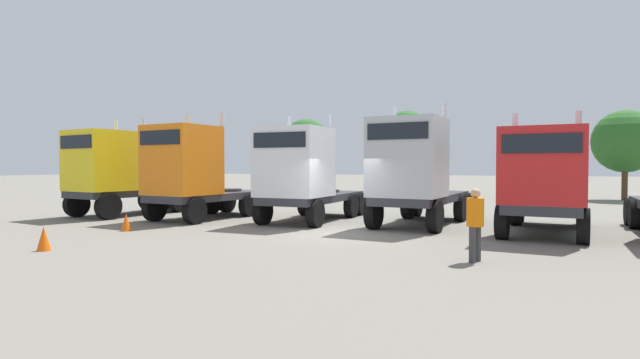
{
  "coord_description": "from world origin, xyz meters",
  "views": [
    {
      "loc": [
        5.44,
        -15.63,
        2.27
      ],
      "look_at": [
        -1.88,
        3.22,
        1.69
      ],
      "focal_mm": 27.98,
      "sensor_mm": 36.0,
      "label": 1
    }
  ],
  "objects_px": {
    "semi_truck_white": "(302,174)",
    "semi_truck_orange": "(192,172)",
    "semi_truck_red": "(544,180)",
    "traffic_cone_mid": "(44,238)",
    "traffic_cone_near": "(126,222)",
    "visitor_in_hivis": "(475,219)",
    "semi_truck_silver": "(414,172)",
    "semi_truck_yellow": "(116,172)"
  },
  "relations": [
    {
      "from": "semi_truck_red",
      "to": "semi_truck_yellow",
      "type": "bearing_deg",
      "value": -84.46
    },
    {
      "from": "semi_truck_silver",
      "to": "visitor_in_hivis",
      "type": "xyz_separation_m",
      "value": [
        2.57,
        -6.0,
        -1.02
      ]
    },
    {
      "from": "semi_truck_orange",
      "to": "traffic_cone_near",
      "type": "relative_size",
      "value": 10.15
    },
    {
      "from": "semi_truck_red",
      "to": "traffic_cone_mid",
      "type": "relative_size",
      "value": 10.08
    },
    {
      "from": "semi_truck_orange",
      "to": "visitor_in_hivis",
      "type": "height_order",
      "value": "semi_truck_orange"
    },
    {
      "from": "traffic_cone_mid",
      "to": "semi_truck_white",
      "type": "bearing_deg",
      "value": 65.31
    },
    {
      "from": "semi_truck_orange",
      "to": "semi_truck_red",
      "type": "bearing_deg",
      "value": 98.84
    },
    {
      "from": "visitor_in_hivis",
      "to": "traffic_cone_near",
      "type": "distance_m",
      "value": 11.76
    },
    {
      "from": "semi_truck_orange",
      "to": "traffic_cone_near",
      "type": "height_order",
      "value": "semi_truck_orange"
    },
    {
      "from": "semi_truck_red",
      "to": "traffic_cone_near",
      "type": "distance_m",
      "value": 13.99
    },
    {
      "from": "traffic_cone_mid",
      "to": "semi_truck_red",
      "type": "bearing_deg",
      "value": 31.65
    },
    {
      "from": "semi_truck_silver",
      "to": "traffic_cone_mid",
      "type": "bearing_deg",
      "value": -37.23
    },
    {
      "from": "semi_truck_silver",
      "to": "semi_truck_red",
      "type": "relative_size",
      "value": 0.99
    },
    {
      "from": "traffic_cone_mid",
      "to": "semi_truck_yellow",
      "type": "bearing_deg",
      "value": 122.44
    },
    {
      "from": "visitor_in_hivis",
      "to": "semi_truck_silver",
      "type": "bearing_deg",
      "value": 133.55
    },
    {
      "from": "semi_truck_silver",
      "to": "visitor_in_hivis",
      "type": "distance_m",
      "value": 6.61
    },
    {
      "from": "semi_truck_white",
      "to": "traffic_cone_near",
      "type": "xyz_separation_m",
      "value": [
        -4.7,
        -4.42,
        -1.64
      ]
    },
    {
      "from": "semi_truck_orange",
      "to": "semi_truck_red",
      "type": "relative_size",
      "value": 0.91
    },
    {
      "from": "semi_truck_red",
      "to": "traffic_cone_mid",
      "type": "height_order",
      "value": "semi_truck_red"
    },
    {
      "from": "semi_truck_orange",
      "to": "traffic_cone_near",
      "type": "bearing_deg",
      "value": 6.66
    },
    {
      "from": "semi_truck_silver",
      "to": "semi_truck_red",
      "type": "xyz_separation_m",
      "value": [
        4.31,
        -0.81,
        -0.24
      ]
    },
    {
      "from": "semi_truck_silver",
      "to": "visitor_in_hivis",
      "type": "bearing_deg",
      "value": 29.87
    },
    {
      "from": "semi_truck_orange",
      "to": "semi_truck_white",
      "type": "bearing_deg",
      "value": 107.77
    },
    {
      "from": "semi_truck_white",
      "to": "semi_truck_orange",
      "type": "bearing_deg",
      "value": -78.06
    },
    {
      "from": "semi_truck_white",
      "to": "traffic_cone_mid",
      "type": "bearing_deg",
      "value": -22.21
    },
    {
      "from": "semi_truck_white",
      "to": "visitor_in_hivis",
      "type": "xyz_separation_m",
      "value": [
        6.95,
        -5.83,
        -0.93
      ]
    },
    {
      "from": "semi_truck_yellow",
      "to": "visitor_in_hivis",
      "type": "xyz_separation_m",
      "value": [
        15.79,
        -5.32,
        -0.97
      ]
    },
    {
      "from": "semi_truck_orange",
      "to": "traffic_cone_near",
      "type": "distance_m",
      "value": 4.03
    },
    {
      "from": "semi_truck_yellow",
      "to": "semi_truck_orange",
      "type": "height_order",
      "value": "semi_truck_orange"
    },
    {
      "from": "semi_truck_orange",
      "to": "semi_truck_white",
      "type": "distance_m",
      "value": 4.66
    },
    {
      "from": "traffic_cone_near",
      "to": "semi_truck_white",
      "type": "bearing_deg",
      "value": 43.22
    },
    {
      "from": "semi_truck_red",
      "to": "traffic_cone_mid",
      "type": "distance_m",
      "value": 14.8
    },
    {
      "from": "semi_truck_silver",
      "to": "traffic_cone_mid",
      "type": "distance_m",
      "value": 11.98
    },
    {
      "from": "semi_truck_orange",
      "to": "semi_truck_silver",
      "type": "bearing_deg",
      "value": 104.27
    },
    {
      "from": "semi_truck_orange",
      "to": "traffic_cone_mid",
      "type": "relative_size",
      "value": 9.19
    },
    {
      "from": "semi_truck_orange",
      "to": "semi_truck_silver",
      "type": "xyz_separation_m",
      "value": [
        8.97,
        0.94,
        0.02
      ]
    },
    {
      "from": "semi_truck_yellow",
      "to": "semi_truck_red",
      "type": "xyz_separation_m",
      "value": [
        17.53,
        -0.13,
        -0.19
      ]
    },
    {
      "from": "semi_truck_white",
      "to": "semi_truck_silver",
      "type": "height_order",
      "value": "semi_truck_silver"
    },
    {
      "from": "semi_truck_orange",
      "to": "semi_truck_red",
      "type": "distance_m",
      "value": 13.28
    },
    {
      "from": "semi_truck_yellow",
      "to": "semi_truck_white",
      "type": "relative_size",
      "value": 1.06
    },
    {
      "from": "semi_truck_red",
      "to": "traffic_cone_mid",
      "type": "xyz_separation_m",
      "value": [
        -12.53,
        -7.72,
        -1.46
      ]
    },
    {
      "from": "semi_truck_yellow",
      "to": "semi_truck_silver",
      "type": "bearing_deg",
      "value": 103.02
    }
  ]
}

